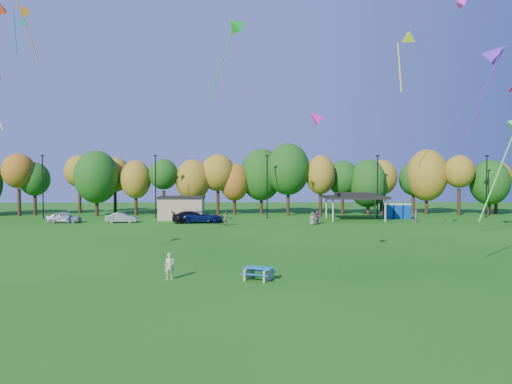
{
  "coord_description": "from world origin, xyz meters",
  "views": [
    {
      "loc": [
        -1.07,
        -25.55,
        6.06
      ],
      "look_at": [
        -0.36,
        6.0,
        4.96
      ],
      "focal_mm": 32.0,
      "sensor_mm": 36.0,
      "label": 1
    }
  ],
  "objects_px": {
    "kite_flyer": "(170,266)",
    "car_d": "(192,217)",
    "picnic_table": "(259,272)",
    "car_c": "(203,217)",
    "porta_potties": "(397,211)",
    "car_b": "(121,218)",
    "car_a": "(64,217)"
  },
  "relations": [
    {
      "from": "porta_potties",
      "to": "picnic_table",
      "type": "height_order",
      "value": "porta_potties"
    },
    {
      "from": "picnic_table",
      "to": "porta_potties",
      "type": "bearing_deg",
      "value": 86.06
    },
    {
      "from": "kite_flyer",
      "to": "car_d",
      "type": "height_order",
      "value": "kite_flyer"
    },
    {
      "from": "porta_potties",
      "to": "car_b",
      "type": "bearing_deg",
      "value": -173.31
    },
    {
      "from": "kite_flyer",
      "to": "car_b",
      "type": "xyz_separation_m",
      "value": [
        -11.75,
        32.9,
        -0.13
      ]
    },
    {
      "from": "picnic_table",
      "to": "car_b",
      "type": "xyz_separation_m",
      "value": [
        -16.97,
        33.12,
        0.23
      ]
    },
    {
      "from": "picnic_table",
      "to": "car_b",
      "type": "bearing_deg",
      "value": 142.09
    },
    {
      "from": "car_d",
      "to": "car_a",
      "type": "bearing_deg",
      "value": 74.82
    },
    {
      "from": "car_a",
      "to": "porta_potties",
      "type": "bearing_deg",
      "value": -86.44
    },
    {
      "from": "car_a",
      "to": "car_d",
      "type": "relative_size",
      "value": 0.8
    },
    {
      "from": "picnic_table",
      "to": "car_d",
      "type": "height_order",
      "value": "car_d"
    },
    {
      "from": "picnic_table",
      "to": "kite_flyer",
      "type": "height_order",
      "value": "kite_flyer"
    },
    {
      "from": "car_a",
      "to": "car_c",
      "type": "bearing_deg",
      "value": -93.27
    },
    {
      "from": "porta_potties",
      "to": "kite_flyer",
      "type": "relative_size",
      "value": 2.39
    },
    {
      "from": "porta_potties",
      "to": "car_c",
      "type": "xyz_separation_m",
      "value": [
        -27.05,
        -4.82,
        -0.35
      ]
    },
    {
      "from": "car_a",
      "to": "car_d",
      "type": "bearing_deg",
      "value": -93.73
    },
    {
      "from": "car_a",
      "to": "car_c",
      "type": "height_order",
      "value": "car_c"
    },
    {
      "from": "picnic_table",
      "to": "kite_flyer",
      "type": "bearing_deg",
      "value": -157.39
    },
    {
      "from": "car_a",
      "to": "car_c",
      "type": "distance_m",
      "value": 17.99
    },
    {
      "from": "car_d",
      "to": "picnic_table",
      "type": "bearing_deg",
      "value": 179.74
    },
    {
      "from": "porta_potties",
      "to": "car_c",
      "type": "bearing_deg",
      "value": -169.9
    },
    {
      "from": "picnic_table",
      "to": "kite_flyer",
      "type": "xyz_separation_m",
      "value": [
        -5.22,
        0.21,
        0.36
      ]
    },
    {
      "from": "picnic_table",
      "to": "car_c",
      "type": "distance_m",
      "value": 33.32
    },
    {
      "from": "picnic_table",
      "to": "kite_flyer",
      "type": "relative_size",
      "value": 1.35
    },
    {
      "from": "car_b",
      "to": "car_d",
      "type": "bearing_deg",
      "value": -101.76
    },
    {
      "from": "car_b",
      "to": "car_d",
      "type": "distance_m",
      "value": 9.29
    },
    {
      "from": "porta_potties",
      "to": "car_d",
      "type": "relative_size",
      "value": 0.71
    },
    {
      "from": "kite_flyer",
      "to": "car_d",
      "type": "xyz_separation_m",
      "value": [
        -2.47,
        32.39,
        -0.02
      ]
    },
    {
      "from": "porta_potties",
      "to": "car_c",
      "type": "height_order",
      "value": "porta_potties"
    },
    {
      "from": "car_b",
      "to": "car_d",
      "type": "relative_size",
      "value": 0.75
    },
    {
      "from": "kite_flyer",
      "to": "car_d",
      "type": "bearing_deg",
      "value": 82.6
    },
    {
      "from": "car_b",
      "to": "car_d",
      "type": "xyz_separation_m",
      "value": [
        9.28,
        -0.51,
        0.11
      ]
    }
  ]
}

